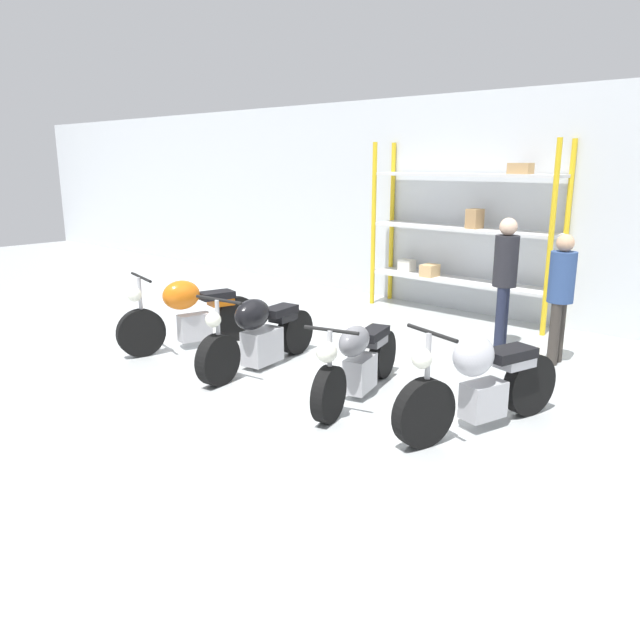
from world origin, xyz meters
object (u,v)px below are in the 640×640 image
person_browsing (505,272)px  motorcycle_orange (189,312)px  motorcycle_grey (358,361)px  motorcycle_silver (480,383)px  shelving_rack (461,230)px  person_near_rack (561,289)px  motorcycle_black (259,335)px

person_browsing → motorcycle_orange: bearing=29.0°
motorcycle_grey → motorcycle_silver: 1.39m
motorcycle_orange → motorcycle_silver: same height
motorcycle_grey → motorcycle_orange: bearing=-103.9°
shelving_rack → person_browsing: 1.97m
person_browsing → person_near_rack: bearing=155.5°
motorcycle_silver → person_near_rack: 2.57m
motorcycle_black → motorcycle_silver: (2.93, 0.16, 0.04)m
motorcycle_orange → motorcycle_black: motorcycle_orange is taller
motorcycle_orange → person_near_rack: person_near_rack is taller
motorcycle_silver → person_browsing: 2.95m
motorcycle_grey → person_near_rack: person_near_rack is taller
motorcycle_silver → motorcycle_grey: bearing=-68.6°
motorcycle_black → person_browsing: person_browsing is taller
shelving_rack → person_browsing: size_ratio=1.83×
person_near_rack → person_browsing: bearing=-13.9°
motorcycle_black → person_browsing: size_ratio=1.17×
person_near_rack → motorcycle_silver: bearing=93.4°
motorcycle_grey → motorcycle_silver: (1.38, 0.13, 0.05)m
shelving_rack → motorcycle_silver: (2.55, -3.97, -0.95)m
shelving_rack → motorcycle_orange: size_ratio=1.63×
motorcycle_orange → motorcycle_black: 1.35m
motorcycle_black → motorcycle_grey: bearing=83.4°
shelving_rack → motorcycle_black: (-0.38, -4.13, -1.00)m
shelving_rack → motorcycle_black: shelving_rack is taller
shelving_rack → motorcycle_black: 4.27m
motorcycle_orange → motorcycle_silver: size_ratio=1.00×
motorcycle_grey → person_near_rack: size_ratio=1.22×
motorcycle_orange → person_near_rack: bearing=138.3°
motorcycle_black → shelving_rack: bearing=167.0°
motorcycle_orange → person_browsing: size_ratio=1.12×
motorcycle_silver → person_browsing: person_browsing is taller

